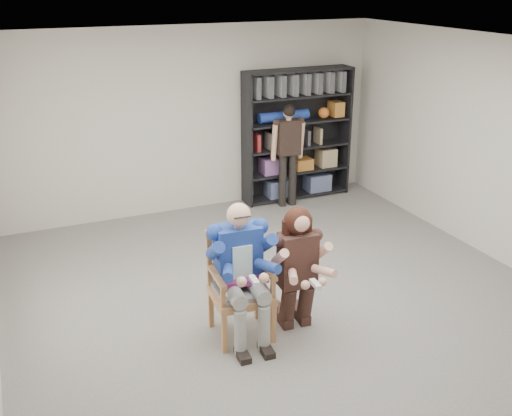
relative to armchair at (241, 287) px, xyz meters
name	(u,v)px	position (x,y,z in m)	size (l,w,h in m)	color
room_shell	(298,193)	(0.69, 0.15, 0.85)	(6.00, 7.00, 2.80)	silver
floor	(295,313)	(0.69, 0.15, -0.55)	(6.00, 7.00, 0.01)	slate
armchair	(241,287)	(0.00, 0.00, 0.00)	(0.64, 0.62, 1.11)	#AF854B
seated_man	(241,272)	(0.00, 0.00, 0.17)	(0.62, 0.86, 1.44)	navy
kneeling_woman	(299,271)	(0.58, -0.12, 0.11)	(0.55, 0.89, 1.32)	#341D1B
bookshelf	(297,135)	(2.39, 3.43, 0.50)	(1.80, 0.38, 2.10)	black
standing_man	(288,156)	(2.08, 3.13, 0.26)	(0.50, 0.28, 1.63)	black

